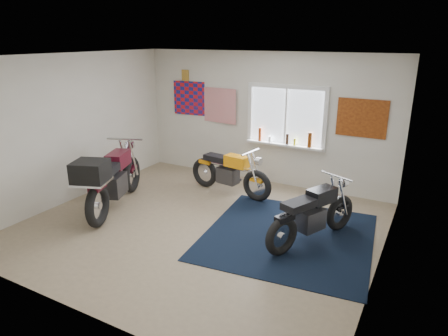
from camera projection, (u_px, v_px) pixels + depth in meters
The scene contains 10 objects.
ground at pixel (201, 226), 6.58m from camera, with size 5.50×5.50×0.00m, color #9E896B.
room_shell at pixel (199, 128), 6.07m from camera, with size 5.50×5.50×5.50m.
navy_rug at pixel (288, 236), 6.23m from camera, with size 2.50×2.60×0.01m, color black.
window_assembly at pixel (286, 120), 7.98m from camera, with size 1.66×0.17×1.26m.
oil_bottles at pixel (289, 138), 7.98m from camera, with size 1.14×0.09×0.30m.
flag_display at pixel (185, 75), 8.84m from camera, with size 1.60×0.10×1.17m.
triumph_poster at pixel (362, 118), 7.28m from camera, with size 0.90×0.03×0.70m, color #A54C14.
yellow_triumph at pixel (229, 173), 7.83m from camera, with size 1.89×0.57×0.95m.
black_chrome_bike at pixel (312, 216), 5.96m from camera, with size 0.91×1.77×0.97m.
maroon_tourer at pixel (111, 179), 6.96m from camera, with size 1.17×2.23×1.16m.
Camera 1 is at (3.19, -5.04, 2.97)m, focal length 32.00 mm.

